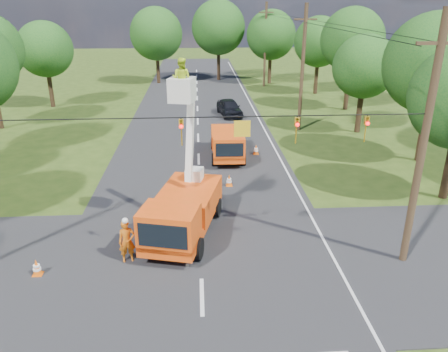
{
  "coord_description": "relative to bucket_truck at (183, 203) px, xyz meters",
  "views": [
    {
      "loc": [
        -0.01,
        -13.25,
        10.2
      ],
      "look_at": [
        1.15,
        5.48,
        2.6
      ],
      "focal_mm": 35.0,
      "sensor_mm": 36.0,
      "label": 1
    }
  ],
  "objects": [
    {
      "name": "signal_span",
      "position": [
        2.98,
        -2.67,
        4.2
      ],
      "size": [
        18.0,
        0.29,
        1.07
      ],
      "color": "black",
      "rests_on": "ground"
    },
    {
      "name": "pole_right_mid",
      "position": [
        9.26,
        17.34,
        3.43
      ],
      "size": [
        1.8,
        0.3,
        10.0
      ],
      "color": "#4C3823",
      "rests_on": "ground"
    },
    {
      "name": "distant_car",
      "position": [
        3.76,
        22.52,
        -0.92
      ],
      "size": [
        2.55,
        4.72,
        1.53
      ],
      "primitive_type": "imported",
      "rotation": [
        0.0,
        0.0,
        0.17
      ],
      "color": "black",
      "rests_on": "ground"
    },
    {
      "name": "road_cross",
      "position": [
        0.76,
        -2.66,
        -1.68
      ],
      "size": [
        56.0,
        10.0,
        0.07
      ],
      "primitive_type": "cube",
      "color": "black",
      "rests_on": "ground"
    },
    {
      "name": "tree_right_b",
      "position": [
        15.76,
        9.34,
        4.76
      ],
      "size": [
        6.4,
        6.4,
        9.65
      ],
      "color": "#382616",
      "rests_on": "ground"
    },
    {
      "name": "tree_far_c",
      "position": [
        10.26,
        39.34,
        4.38
      ],
      "size": [
        6.2,
        6.2,
        9.18
      ],
      "color": "#382616",
      "rests_on": "ground"
    },
    {
      "name": "traffic_cone_7",
      "position": [
        4.82,
        11.17,
        -1.32
      ],
      "size": [
        0.38,
        0.38,
        0.71
      ],
      "color": "#F25F0C",
      "rests_on": "ground"
    },
    {
      "name": "tree_right_e",
      "position": [
        14.56,
        32.34,
        4.13
      ],
      "size": [
        5.6,
        5.6,
        8.63
      ],
      "color": "#382616",
      "rests_on": "ground"
    },
    {
      "name": "pole_right_far",
      "position": [
        9.26,
        37.34,
        3.43
      ],
      "size": [
        1.8,
        0.3,
        10.0
      ],
      "color": "#4C3823",
      "rests_on": "ground"
    },
    {
      "name": "ground",
      "position": [
        0.76,
        15.34,
        -1.68
      ],
      "size": [
        140.0,
        140.0,
        0.0
      ],
      "primitive_type": "plane",
      "color": "#2B4314",
      "rests_on": "ground"
    },
    {
      "name": "second_truck",
      "position": [
        2.76,
        10.59,
        -0.6
      ],
      "size": [
        2.32,
        5.59,
        2.07
      ],
      "rotation": [
        0.0,
        0.0,
        -0.02
      ],
      "color": "#F24B11",
      "rests_on": "ground"
    },
    {
      "name": "tree_right_c",
      "position": [
        13.96,
        16.34,
        3.63
      ],
      "size": [
        5.0,
        5.0,
        7.83
      ],
      "color": "#382616",
      "rests_on": "ground"
    },
    {
      "name": "edge_line",
      "position": [
        6.36,
        15.34,
        -1.68
      ],
      "size": [
        0.12,
        90.0,
        0.02
      ],
      "primitive_type": "cube",
      "color": "silver",
      "rests_on": "ground"
    },
    {
      "name": "bucket_truck",
      "position": [
        0.0,
        0.0,
        0.0
      ],
      "size": [
        3.78,
        6.7,
        8.0
      ],
      "rotation": [
        0.0,
        0.0,
        -0.24
      ],
      "color": "#F24B11",
      "rests_on": "ground"
    },
    {
      "name": "traffic_cone_4",
      "position": [
        -5.75,
        -2.84,
        -1.32
      ],
      "size": [
        0.38,
        0.38,
        0.71
      ],
      "color": "#F25F0C",
      "rests_on": "ground"
    },
    {
      "name": "ground_worker",
      "position": [
        -2.28,
        -2.04,
        -0.73
      ],
      "size": [
        0.78,
        0.61,
        1.89
      ],
      "primitive_type": "imported",
      "rotation": [
        0.0,
        0.0,
        0.26
      ],
      "color": "orange",
      "rests_on": "ground"
    },
    {
      "name": "road_main",
      "position": [
        0.76,
        15.34,
        -1.68
      ],
      "size": [
        12.0,
        100.0,
        0.06
      ],
      "primitive_type": "cube",
      "color": "black",
      "rests_on": "ground"
    },
    {
      "name": "tree_right_d",
      "position": [
        15.56,
        24.34,
        5.0
      ],
      "size": [
        6.0,
        6.0,
        9.7
      ],
      "color": "#382616",
      "rests_on": "ground"
    },
    {
      "name": "tree_far_a",
      "position": [
        -4.24,
        40.34,
        4.51
      ],
      "size": [
        6.6,
        6.6,
        9.5
      ],
      "color": "#382616",
      "rests_on": "ground"
    },
    {
      "name": "pole_right_near",
      "position": [
        9.26,
        -2.66,
        3.43
      ],
      "size": [
        1.8,
        0.3,
        10.0
      ],
      "color": "#4C3823",
      "rests_on": "ground"
    },
    {
      "name": "traffic_cone_2",
      "position": [
        1.5,
        3.91,
        -1.32
      ],
      "size": [
        0.38,
        0.38,
        0.71
      ],
      "color": "#F25F0C",
      "rests_on": "ground"
    },
    {
      "name": "tree_left_f",
      "position": [
        -14.04,
        27.34,
        4.01
      ],
      "size": [
        5.4,
        5.4,
        8.4
      ],
      "color": "#382616",
      "rests_on": "ground"
    },
    {
      "name": "traffic_cone_3",
      "position": [
        2.51,
        5.64,
        -1.32
      ],
      "size": [
        0.38,
        0.38,
        0.71
      ],
      "color": "#F25F0C",
      "rests_on": "ground"
    },
    {
      "name": "tree_far_b",
      "position": [
        3.76,
        42.34,
        5.13
      ],
      "size": [
        7.0,
        7.0,
        10.32
      ],
      "color": "#382616",
      "rests_on": "ground"
    }
  ]
}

